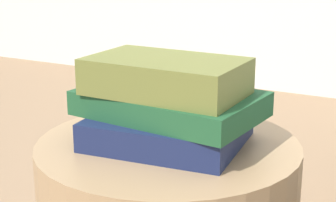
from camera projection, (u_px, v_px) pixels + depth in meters
book_navy at (170, 130)px, 0.93m from camera, size 0.27×0.23×0.05m
book_forest at (168, 103)px, 0.92m from camera, size 0.31×0.21×0.04m
book_olive at (168, 76)px, 0.89m from camera, size 0.25×0.16×0.06m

